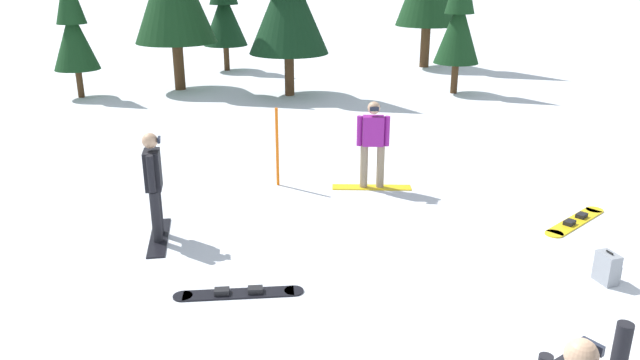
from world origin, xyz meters
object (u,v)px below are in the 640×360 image
Objects in this scene: loose_snowboard_near_left at (239,293)px; pine_tree_broad at (224,7)px; pine_tree_short at (459,17)px; pine_tree_twin at (72,27)px; snowboarder_background at (373,143)px; snowboarder_midground at (154,184)px; trail_marker_pole at (277,147)px; loose_snowboard_near_right at (575,221)px; backpack_grey at (608,268)px.

pine_tree_broad is (-1.07, 17.87, 2.45)m from loose_snowboard_near_left.
pine_tree_twin is at bearing 177.93° from pine_tree_short.
snowboarder_background is 0.38× the size of pine_tree_broad.
pine_tree_short is at bearing 61.93° from loose_snowboard_near_left.
snowboarder_midground is 0.43× the size of pine_tree_twin.
trail_marker_pole is 0.38× the size of pine_tree_twin.
snowboarder_midground is 0.38× the size of pine_tree_short.
snowboarder_midground is 16.04m from pine_tree_broad.
loose_snowboard_near_right is 11.08m from pine_tree_short.
trail_marker_pole is 10.56m from pine_tree_short.
snowboarder_midground is 2.50m from loose_snowboard_near_left.
snowboarder_midground is at bearing 162.52° from backpack_grey.
loose_snowboard_near_right is at bearing -24.66° from trail_marker_pole.
loose_snowboard_near_right is 17.49m from pine_tree_broad.
pine_tree_twin reaches higher than backpack_grey.
snowboarder_midground is 1.01× the size of snowboarder_background.
backpack_grey is at bearing -17.48° from snowboarder_midground.
pine_tree_twin reaches higher than snowboarder_background.
loose_snowboard_near_left is 14.40m from pine_tree_twin.
snowboarder_midground reaches higher than backpack_grey.
backpack_grey is at bearing -1.33° from loose_snowboard_near_left.
backpack_grey is (6.42, -2.02, -0.72)m from snowboarder_midground.
pine_tree_twin is at bearing 110.57° from snowboarder_midground.
pine_tree_twin is at bearing 124.82° from trail_marker_pole.
pine_tree_twin is (-4.20, 11.20, 1.30)m from snowboarder_midground.
snowboarder_background is 14.52m from pine_tree_broad.
pine_tree_twin is 0.90× the size of pine_tree_short.
backpack_grey is 0.10× the size of pine_tree_broad.
loose_snowboard_near_left is 1.11× the size of trail_marker_pole.
snowboarder_background reaches higher than trail_marker_pole.
trail_marker_pole is (-4.44, 4.34, 0.57)m from backpack_grey.
trail_marker_pole reaches higher than backpack_grey.
snowboarder_midground reaches higher than snowboarder_background.
pine_tree_twin is at bearing -133.13° from pine_tree_broad.
snowboarder_midground is 1.10× the size of loose_snowboard_near_right.
trail_marker_pole is at bearing 135.71° from backpack_grey.
loose_snowboard_near_left is at bearing -86.56° from pine_tree_broad.
pine_tree_broad reaches higher than backpack_grey.
pine_tree_broad reaches higher than snowboarder_background.
loose_snowboard_near_left is at bearing -161.33° from loose_snowboard_near_right.
pine_tree_short is at bearing 53.05° from snowboarder_midground.
snowboarder_midground is at bearing -69.43° from pine_tree_twin.
backpack_grey is 19.15m from pine_tree_broad.
snowboarder_midground is 3.05m from trail_marker_pole.
pine_tree_broad is 0.99× the size of pine_tree_short.
loose_snowboard_near_left is at bearing -67.07° from pine_tree_twin.
pine_tree_twin is at bearing 130.96° from snowboarder_background.
snowboarder_background reaches higher than loose_snowboard_near_right.
snowboarder_background is at bearing 148.38° from loose_snowboard_near_right.
loose_snowboard_near_right is 0.35× the size of pine_tree_broad.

